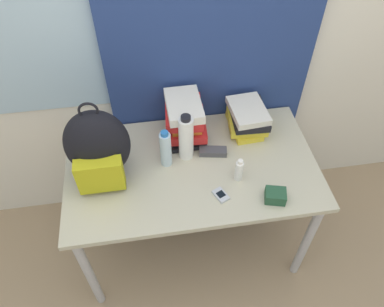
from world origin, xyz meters
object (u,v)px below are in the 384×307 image
Objects in this scene: backpack at (98,147)px; sunglasses_case at (213,152)px; sports_bottle at (186,138)px; book_stack_center at (247,117)px; cell_phone at (221,195)px; water_bottle at (166,149)px; sunscreen_bottle at (239,170)px; book_stack_left at (185,119)px; camera_pouch at (275,196)px.

sunglasses_case is (0.59, 0.04, -0.18)m from backpack.
book_stack_center is at bearing 22.43° from sports_bottle.
sunglasses_case is at bearing 86.89° from cell_phone.
sports_bottle is at bearing 19.27° from water_bottle.
backpack is at bearing 167.99° from sunscreen_bottle.
book_stack_center is 1.85× the size of sunglasses_case.
backpack is 0.51m from book_stack_left.
sunglasses_case is at bearing -4.94° from sports_bottle.
backpack is 2.98× the size of sunglasses_case.
book_stack_left is 1.25× the size of water_bottle.
book_stack_left is 0.23m from water_bottle.
book_stack_left reaches higher than sunscreen_bottle.
book_stack_left is 0.15m from sports_bottle.
cell_phone is at bearing -93.11° from sunglasses_case.
sports_bottle reaches higher than sunscreen_bottle.
book_stack_center is 1.24× the size of water_bottle.
book_stack_center reaches higher than sunscreen_bottle.
cell_phone is 0.84× the size of camera_pouch.
camera_pouch is (0.26, -0.06, 0.02)m from cell_phone.
backpack reaches higher than sunscreen_bottle.
sunscreen_bottle is (-0.13, -0.36, -0.02)m from book_stack_center.
camera_pouch is at bearing -46.47° from sunscreen_bottle.
sunglasses_case is at bearing 116.88° from sunscreen_bottle.
camera_pouch is (0.83, -0.30, -0.17)m from backpack.
backpack is at bearing -176.98° from water_bottle.
sunscreen_bottle is 0.16m from cell_phone.
water_bottle is at bearing 133.09° from cell_phone.
book_stack_left is at bearing 55.72° from water_bottle.
cell_phone is 0.62× the size of sunglasses_case.
sports_bottle is 2.91× the size of cell_phone.
book_stack_left reaches higher than camera_pouch.
sunscreen_bottle is at bearing -12.01° from backpack.
sunscreen_bottle is (0.35, -0.16, -0.05)m from water_bottle.
backpack is 1.61× the size of book_stack_center.
camera_pouch is at bearing -54.75° from sunglasses_case.
sports_bottle is at bearing 137.39° from camera_pouch.
book_stack_center is 0.52m from cell_phone.
sunglasses_case is (0.15, -0.01, -0.12)m from sports_bottle.
book_stack_left is at bearing 128.09° from sunglasses_case.
water_bottle reaches higher than cell_phone.
water_bottle is (-0.49, -0.19, 0.02)m from book_stack_center.
backpack is at bearing -165.51° from book_stack_center.
sunscreen_bottle is at bearing -24.72° from water_bottle.
book_stack_left is at bearing 122.41° from sunscreen_bottle.
book_stack_center is 0.52m from camera_pouch.
book_stack_center is at bearing 36.13° from sunglasses_case.
book_stack_left reaches higher than cell_phone.
backpack is at bearing 157.13° from cell_phone.
cell_phone is (0.24, -0.26, -0.10)m from water_bottle.
backpack is 0.34m from water_bottle.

